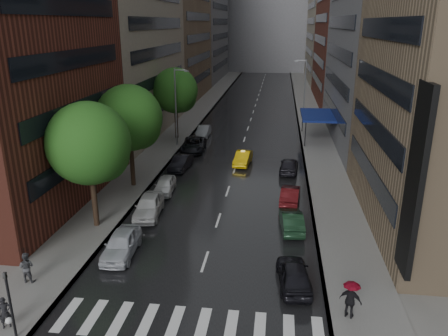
% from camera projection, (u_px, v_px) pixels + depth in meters
% --- Properties ---
extents(ground, '(220.00, 220.00, 0.00)m').
position_uv_depth(ground, '(192.00, 300.00, 23.36)').
color(ground, gray).
rests_on(ground, ground).
extents(road, '(14.00, 140.00, 0.01)m').
position_uv_depth(road, '(253.00, 114.00, 70.39)').
color(road, black).
rests_on(road, ground).
extents(sidewalk_left, '(4.00, 140.00, 0.15)m').
position_uv_depth(sidewalk_left, '(198.00, 112.00, 71.44)').
color(sidewalk_left, gray).
rests_on(sidewalk_left, ground).
extents(sidewalk_right, '(4.00, 140.00, 0.15)m').
position_uv_depth(sidewalk_right, '(309.00, 115.00, 69.29)').
color(sidewalk_right, gray).
rests_on(sidewalk_right, ground).
extents(crosswalk, '(13.15, 2.80, 0.01)m').
position_uv_depth(crosswalk, '(188.00, 325.00, 21.45)').
color(crosswalk, silver).
rests_on(crosswalk, ground).
extents(buildings_left, '(8.00, 108.00, 38.00)m').
position_uv_depth(buildings_left, '(171.00, 11.00, 75.37)').
color(buildings_left, maroon).
rests_on(buildings_left, ground).
extents(buildings_right, '(8.05, 109.10, 36.00)m').
position_uv_depth(buildings_right, '(350.00, 16.00, 70.12)').
color(buildings_right, '#937A5B').
rests_on(buildings_right, ground).
extents(building_far, '(40.00, 14.00, 32.00)m').
position_uv_depth(building_far, '(268.00, 15.00, 129.27)').
color(building_far, slate).
rests_on(building_far, ground).
extents(tree_near, '(5.75, 5.75, 9.16)m').
position_uv_depth(tree_near, '(89.00, 144.00, 29.75)').
color(tree_near, '#382619').
rests_on(tree_near, ground).
extents(tree_mid, '(5.76, 5.76, 9.19)m').
position_uv_depth(tree_mid, '(129.00, 118.00, 37.56)').
color(tree_mid, '#382619').
rests_on(tree_mid, ground).
extents(tree_far, '(5.60, 5.60, 8.92)m').
position_uv_depth(tree_far, '(175.00, 91.00, 53.81)').
color(tree_far, '#382619').
rests_on(tree_far, ground).
extents(taxi, '(1.83, 4.29, 1.38)m').
position_uv_depth(taxi, '(243.00, 158.00, 45.40)').
color(taxi, '#E2B20B').
rests_on(taxi, ground).
extents(parked_cars_left, '(2.86, 35.14, 1.61)m').
position_uv_depth(parked_cars_left, '(176.00, 169.00, 41.77)').
color(parked_cars_left, silver).
rests_on(parked_cars_left, ground).
extents(parked_cars_right, '(2.17, 24.19, 1.47)m').
position_uv_depth(parked_cars_right, '(291.00, 206.00, 33.55)').
color(parked_cars_right, black).
rests_on(parked_cars_right, ground).
extents(ped_bag_walker, '(0.71, 0.65, 1.61)m').
position_uv_depth(ped_bag_walker, '(5.00, 313.00, 20.84)').
color(ped_bag_walker, black).
rests_on(ped_bag_walker, sidewalk_left).
extents(ped_black_umbrella, '(0.96, 0.98, 2.09)m').
position_uv_depth(ped_black_umbrella, '(26.00, 262.00, 24.44)').
color(ped_black_umbrella, '#414145').
rests_on(ped_black_umbrella, sidewalk_left).
extents(ped_red_umbrella, '(1.19, 0.88, 2.01)m').
position_uv_depth(ped_red_umbrella, '(351.00, 297.00, 21.43)').
color(ped_red_umbrella, black).
rests_on(ped_red_umbrella, sidewalk_right).
extents(traffic_light, '(0.18, 0.15, 3.45)m').
position_uv_depth(traffic_light, '(9.00, 299.00, 19.78)').
color(traffic_light, black).
rests_on(traffic_light, sidewalk_left).
extents(street_lamp_left, '(1.74, 0.22, 9.00)m').
position_uv_depth(street_lamp_left, '(176.00, 105.00, 50.95)').
color(street_lamp_left, gray).
rests_on(street_lamp_left, sidewalk_left).
extents(street_lamp_right, '(1.74, 0.22, 9.00)m').
position_uv_depth(street_lamp_right, '(304.00, 89.00, 63.21)').
color(street_lamp_right, gray).
rests_on(street_lamp_right, sidewalk_right).
extents(awning, '(4.00, 8.00, 3.12)m').
position_uv_depth(awning, '(317.00, 115.00, 54.21)').
color(awning, navy).
rests_on(awning, sidewalk_right).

